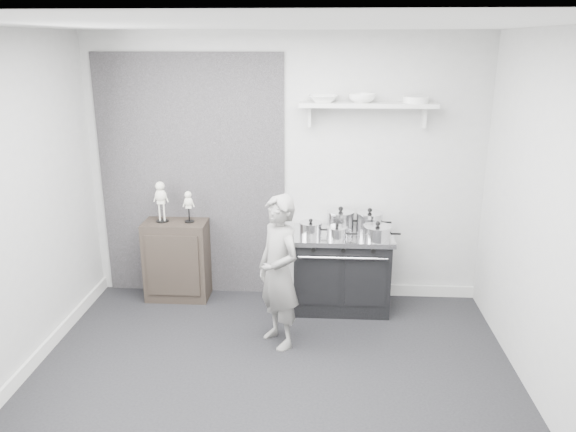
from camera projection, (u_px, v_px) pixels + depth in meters
The scene contains 16 objects.
ground at pixel (269, 390), 4.37m from camera, with size 4.00×4.00×0.00m, color black.
room_shell at pixel (257, 181), 4.03m from camera, with size 4.02×3.62×2.71m.
wall_shelf at pixel (367, 106), 5.32m from camera, with size 1.30×0.26×0.24m.
stove at pixel (341, 270), 5.62m from camera, with size 0.99×0.62×0.79m.
side_cabinet at pixel (177, 260), 5.84m from camera, with size 0.64×0.38×0.84m, color black.
child at pixel (279, 272), 4.85m from camera, with size 0.50×0.33×1.37m, color slate.
pot_front_left at pixel (311, 229), 5.44m from camera, with size 0.30×0.22×0.17m.
pot_back_left at pixel (340, 220), 5.63m from camera, with size 0.37×0.28×0.23m.
pot_back_right at pixel (369, 221), 5.58m from camera, with size 0.35×0.27×0.23m.
pot_front_right at pixel (377, 233), 5.32m from camera, with size 0.35×0.27×0.18m.
pot_front_center at pixel (337, 233), 5.35m from camera, with size 0.29×0.20×0.15m.
skeleton_full at pixel (161, 199), 5.65m from camera, with size 0.14×0.09×0.48m, color silver, non-canonical shape.
skeleton_torso at pixel (189, 205), 5.65m from camera, with size 0.10×0.07×0.37m, color silver, non-canonical shape.
bowl_large at pixel (323, 99), 5.32m from camera, with size 0.28×0.28×0.07m, color white.
bowl_small at pixel (362, 98), 5.30m from camera, with size 0.26×0.26×0.08m, color white.
plate_stack at pixel (416, 100), 5.27m from camera, with size 0.24×0.24×0.06m, color white.
Camera 1 is at (0.37, -3.75, 2.60)m, focal length 35.00 mm.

